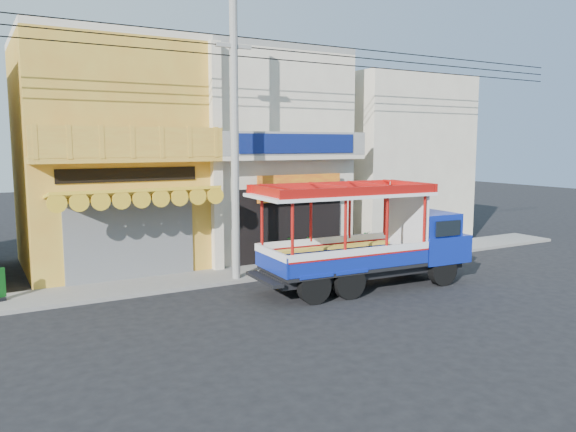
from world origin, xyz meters
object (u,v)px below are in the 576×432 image
object	(u,v)px
utility_pole	(239,128)
potted_plant_a	(281,250)
songthaew_truck	(378,237)
potted_plant_c	(366,242)
potted_plant_b	(312,250)

from	to	relation	value
utility_pole	potted_plant_a	bearing A→B (deg)	26.84
songthaew_truck	potted_plant_a	distance (m)	4.18
potted_plant_a	potted_plant_c	xyz separation A→B (m)	(4.12, 0.30, -0.08)
utility_pole	potted_plant_c	world-z (taller)	utility_pole
songthaew_truck	potted_plant_c	bearing A→B (deg)	56.67
utility_pole	potted_plant_c	size ratio (longest dim) A/B	31.39
utility_pole	potted_plant_a	xyz separation A→B (m)	(2.18, 1.10, -4.39)
potted_plant_a	potted_plant_b	size ratio (longest dim) A/B	1.11
potted_plant_a	potted_plant_c	distance (m)	4.13
potted_plant_b	potted_plant_c	bearing A→B (deg)	-124.77
potted_plant_b	songthaew_truck	bearing A→B (deg)	138.86
utility_pole	potted_plant_a	distance (m)	5.02
utility_pole	potted_plant_a	size ratio (longest dim) A/B	26.62
utility_pole	potted_plant_b	bearing A→B (deg)	14.41
utility_pole	songthaew_truck	distance (m)	5.66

